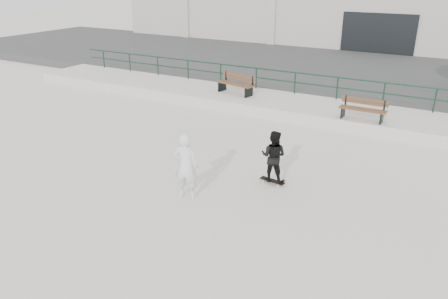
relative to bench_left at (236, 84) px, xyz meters
The scene contains 9 objects.
ground 10.12m from the bench_left, 70.25° to the right, with size 120.00×120.00×0.00m, color beige.
ledge 3.48m from the bench_left, ahead, with size 30.00×3.00×0.50m, color beige.
parking_strip 9.20m from the bench_left, 68.21° to the left, with size 60.00×14.00×0.50m, color #3C3C3C.
railing 3.66m from the bench_left, 21.15° to the left, with size 28.00×0.06×1.03m.
bench_left is the anchor object (origin of this frame).
bench_right 6.18m from the bench_left, ahead, with size 1.78×0.53×0.82m.
skateboard 8.48m from the bench_left, 54.54° to the right, with size 0.80×0.31×0.09m.
standing_skater 8.43m from the bench_left, 54.54° to the right, with size 0.76×0.59×1.56m, color black.
seated_skater 9.37m from the bench_left, 70.32° to the right, with size 0.69×0.46×1.90m, color white.
Camera 1 is at (5.98, -8.24, 5.88)m, focal length 35.00 mm.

